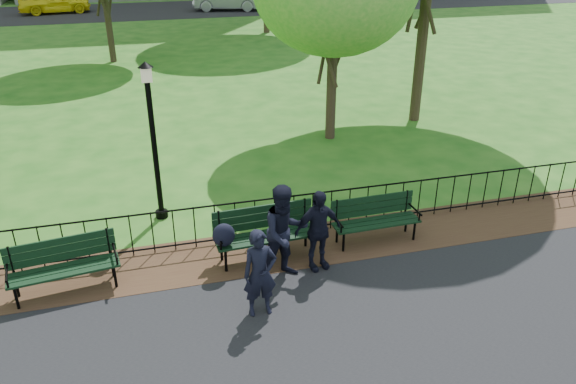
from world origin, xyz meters
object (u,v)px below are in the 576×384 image
object	(u,v)px
lamppost	(153,137)
taxi	(54,1)
person_mid	(285,233)
person_left	(260,273)
park_bench_left_a	(62,260)
park_bench_main	(250,230)
park_bench_right_a	(375,214)
person_right	(318,230)

from	to	relation	value
lamppost	taxi	world-z (taller)	lamppost
lamppost	person_mid	xyz separation A→B (m)	(2.00, -2.89, -0.93)
person_left	park_bench_left_a	bearing A→B (deg)	152.05
park_bench_main	person_mid	size ratio (longest dim) A/B	1.12
park_bench_left_a	person_mid	world-z (taller)	person_mid
person_left	person_mid	distance (m)	1.12
park_bench_left_a	taxi	world-z (taller)	taxi
park_bench_main	taxi	xyz separation A→B (m)	(-6.56, 34.02, 0.14)
park_bench_right_a	person_right	distance (m)	1.58
lamppost	person_left	xyz separation A→B (m)	(1.35, -3.79, -1.08)
person_mid	taxi	size ratio (longest dim) A/B	0.39
person_right	park_bench_right_a	bearing A→B (deg)	15.53
park_bench_right_a	lamppost	size ratio (longest dim) A/B	0.52
park_bench_right_a	park_bench_main	bearing A→B (deg)	-178.28
park_bench_right_a	taxi	xyz separation A→B (m)	(-9.12, 33.88, 0.24)
park_bench_main	person_mid	world-z (taller)	person_mid
lamppost	person_left	bearing A→B (deg)	-70.39
lamppost	taxi	bearing A→B (deg)	99.03
park_bench_left_a	person_mid	xyz separation A→B (m)	(3.77, -0.63, 0.32)
lamppost	taxi	size ratio (longest dim) A/B	0.73
park_bench_right_a	person_right	world-z (taller)	person_right
park_bench_left_a	lamppost	xyz separation A→B (m)	(1.77, 2.26, 1.26)
park_bench_left_a	person_left	size ratio (longest dim) A/B	1.24
park_bench_right_a	person_mid	xyz separation A→B (m)	(-2.06, -0.81, 0.34)
park_bench_main	person_left	bearing A→B (deg)	-98.39
park_bench_right_a	person_left	size ratio (longest dim) A/B	1.16
park_bench_left_a	taxi	bearing A→B (deg)	87.76
park_bench_main	park_bench_right_a	size ratio (longest dim) A/B	1.15
person_mid	person_right	xyz separation A→B (m)	(0.65, 0.13, -0.12)
park_bench_main	park_bench_left_a	size ratio (longest dim) A/B	1.08
park_bench_left_a	park_bench_right_a	size ratio (longest dim) A/B	1.06
park_bench_main	lamppost	size ratio (longest dim) A/B	0.60
lamppost	person_left	world-z (taller)	lamppost
person_left	person_right	xyz separation A→B (m)	(1.30, 1.03, 0.02)
park_bench_left_a	person_mid	bearing A→B (deg)	-17.26
park_bench_left_a	person_left	world-z (taller)	person_left
park_bench_main	park_bench_left_a	bearing A→B (deg)	178.06
park_bench_main	park_bench_right_a	xyz separation A→B (m)	(2.56, 0.13, -0.10)
person_mid	taxi	bearing A→B (deg)	89.30
park_bench_main	person_right	xyz separation A→B (m)	(1.14, -0.54, 0.12)
person_mid	taxi	distance (m)	35.40
person_left	taxi	world-z (taller)	taxi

